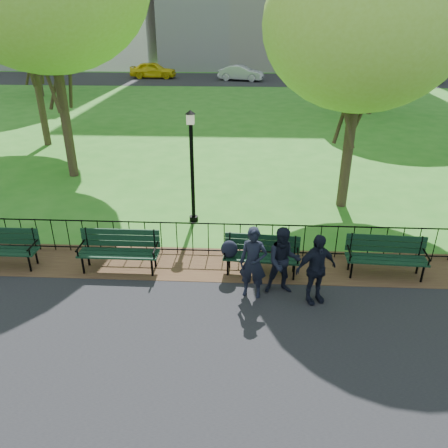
# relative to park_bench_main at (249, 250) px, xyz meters

# --- Properties ---
(ground) EXTENTS (120.00, 120.00, 0.00)m
(ground) POSITION_rel_park_bench_main_xyz_m (0.39, -1.18, -0.62)
(ground) COLOR #286C1C
(asphalt_path) EXTENTS (60.00, 9.20, 0.01)m
(asphalt_path) POSITION_rel_park_bench_main_xyz_m (0.39, -4.58, -0.61)
(asphalt_path) COLOR black
(asphalt_path) RESTS_ON ground
(dirt_strip) EXTENTS (60.00, 1.60, 0.01)m
(dirt_strip) POSITION_rel_park_bench_main_xyz_m (0.39, 0.32, -0.60)
(dirt_strip) COLOR #321D14
(dirt_strip) RESTS_ON ground
(far_street) EXTENTS (70.00, 9.00, 0.01)m
(far_street) POSITION_rel_park_bench_main_xyz_m (0.39, 33.82, -0.61)
(far_street) COLOR black
(far_street) RESTS_ON ground
(iron_fence) EXTENTS (24.06, 0.06, 1.00)m
(iron_fence) POSITION_rel_park_bench_main_xyz_m (0.39, 0.82, -0.12)
(iron_fence) COLOR black
(iron_fence) RESTS_ON ground
(park_bench_main) EXTENTS (1.85, 0.68, 1.00)m
(park_bench_main) POSITION_rel_park_bench_main_xyz_m (0.00, 0.00, 0.00)
(park_bench_main) COLOR black
(park_bench_main) RESTS_ON ground
(park_bench_left_a) EXTENTS (1.90, 0.60, 1.07)m
(park_bench_left_a) POSITION_rel_park_bench_main_xyz_m (-3.06, 0.03, -0.00)
(park_bench_left_a) COLOR black
(park_bench_left_a) RESTS_ON ground
(park_bench_left_b) EXTENTS (1.81, 0.57, 1.03)m
(park_bench_left_b) POSITION_rel_park_bench_main_xyz_m (-5.97, 0.05, -0.03)
(park_bench_left_b) COLOR black
(park_bench_left_b) RESTS_ON ground
(park_bench_right_a) EXTENTS (1.85, 0.66, 1.04)m
(park_bench_right_a) POSITION_rel_park_bench_main_xyz_m (3.19, 0.11, -0.02)
(park_bench_right_a) COLOR black
(park_bench_right_a) RESTS_ON ground
(lamppost) EXTENTS (0.29, 0.29, 3.27)m
(lamppost) POSITION_rel_park_bench_main_xyz_m (-1.62, 2.81, 1.16)
(lamppost) COLOR black
(lamppost) RESTS_ON ground
(tree_near_e) EXTENTS (5.49, 5.49, 7.66)m
(tree_near_e) POSITION_rel_park_bench_main_xyz_m (2.99, 4.23, 4.70)
(tree_near_e) COLOR #2D2116
(tree_near_e) RESTS_ON ground
(person_left) EXTENTS (0.66, 0.50, 1.62)m
(person_left) POSITION_rel_park_bench_main_xyz_m (0.09, -0.92, 0.21)
(person_left) COLOR black
(person_left) RESTS_ON asphalt_path
(person_mid) EXTENTS (0.78, 0.45, 1.55)m
(person_mid) POSITION_rel_park_bench_main_xyz_m (0.74, -0.76, 0.17)
(person_mid) COLOR black
(person_mid) RESTS_ON asphalt_path
(person_right) EXTENTS (1.00, 0.71, 1.58)m
(person_right) POSITION_rel_park_bench_main_xyz_m (1.39, -1.06, 0.18)
(person_right) COLOR black
(person_right) RESTS_ON asphalt_path
(taxi) EXTENTS (4.38, 1.89, 1.47)m
(taxi) POSITION_rel_park_bench_main_xyz_m (-9.10, 34.27, 0.13)
(taxi) COLOR gold
(taxi) RESTS_ON far_street
(sedan_silver) EXTENTS (4.30, 2.34, 1.35)m
(sedan_silver) POSITION_rel_park_bench_main_xyz_m (-0.74, 32.93, 0.07)
(sedan_silver) COLOR #B3B5BB
(sedan_silver) RESTS_ON far_street
(sedan_dark) EXTENTS (6.06, 3.67, 1.64)m
(sedan_dark) POSITION_rel_park_bench_main_xyz_m (14.34, 32.81, 0.22)
(sedan_dark) COLOR black
(sedan_dark) RESTS_ON far_street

